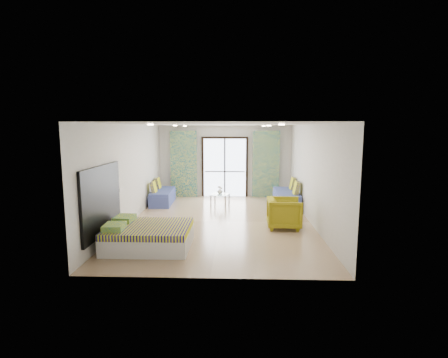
{
  "coord_description": "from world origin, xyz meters",
  "views": [
    {
      "loc": [
        0.45,
        -9.51,
        2.59
      ],
      "look_at": [
        0.09,
        0.38,
        1.15
      ],
      "focal_mm": 28.0,
      "sensor_mm": 36.0,
      "label": 1
    }
  ],
  "objects_px": {
    "bed": "(148,236)",
    "daybed_left": "(162,196)",
    "armchair": "(284,212)",
    "daybed_right": "(287,198)",
    "coffee_table": "(220,195)"
  },
  "relations": [
    {
      "from": "bed",
      "to": "coffee_table",
      "type": "bearing_deg",
      "value": 72.35
    },
    {
      "from": "bed",
      "to": "armchair",
      "type": "relative_size",
      "value": 2.05
    },
    {
      "from": "armchair",
      "to": "daybed_left",
      "type": "bearing_deg",
      "value": 54.92
    },
    {
      "from": "bed",
      "to": "daybed_right",
      "type": "bearing_deg",
      "value": 48.72
    },
    {
      "from": "daybed_left",
      "to": "coffee_table",
      "type": "relative_size",
      "value": 2.5
    },
    {
      "from": "bed",
      "to": "daybed_left",
      "type": "height_order",
      "value": "daybed_left"
    },
    {
      "from": "daybed_left",
      "to": "coffee_table",
      "type": "height_order",
      "value": "daybed_left"
    },
    {
      "from": "bed",
      "to": "daybed_left",
      "type": "xyz_separation_m",
      "value": [
        -0.64,
        4.5,
        0.0
      ]
    },
    {
      "from": "daybed_left",
      "to": "coffee_table",
      "type": "xyz_separation_m",
      "value": [
        2.01,
        -0.19,
        0.08
      ]
    },
    {
      "from": "bed",
      "to": "armchair",
      "type": "height_order",
      "value": "armchair"
    },
    {
      "from": "bed",
      "to": "armchair",
      "type": "bearing_deg",
      "value": 27.31
    },
    {
      "from": "bed",
      "to": "daybed_right",
      "type": "distance_m",
      "value": 5.44
    },
    {
      "from": "bed",
      "to": "armchair",
      "type": "distance_m",
      "value": 3.58
    },
    {
      "from": "daybed_left",
      "to": "coffee_table",
      "type": "distance_m",
      "value": 2.02
    },
    {
      "from": "coffee_table",
      "to": "armchair",
      "type": "xyz_separation_m",
      "value": [
        1.81,
        -2.67,
        0.09
      ]
    }
  ]
}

